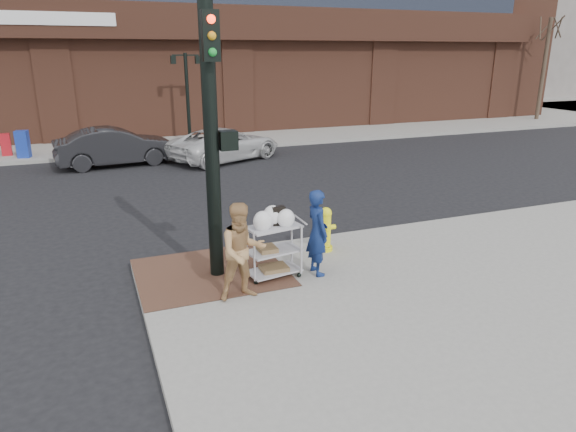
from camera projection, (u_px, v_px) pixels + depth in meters
name	position (u px, v px, depth m)	size (l,w,h in m)	color
ground	(255.00, 294.00, 9.34)	(220.00, 220.00, 0.00)	black
sidewalk_far	(279.00, 104.00, 42.03)	(65.00, 36.00, 0.15)	gray
brick_curb_ramp	(211.00, 272.00, 9.88)	(2.80, 2.40, 0.01)	brown
filler_block	(502.00, 4.00, 54.22)	(14.00, 20.00, 18.00)	slate
bare_tree_a	(552.00, 15.00, 30.43)	(1.80, 1.80, 7.20)	#382B21
lamp_post	(187.00, 88.00, 23.41)	(1.32, 0.22, 4.00)	black
traffic_signal_pole	(213.00, 134.00, 8.99)	(0.61, 0.51, 5.00)	black
woman_blue	(317.00, 232.00, 9.61)	(0.60, 0.40, 1.66)	navy
pedestrian_tan	(243.00, 252.00, 8.63)	(0.83, 0.64, 1.70)	tan
sedan_dark	(116.00, 147.00, 19.63)	(1.55, 4.45, 1.47)	black
minivan_white	(225.00, 144.00, 20.62)	(2.16, 4.69, 1.30)	silver
utility_cart	(274.00, 246.00, 9.52)	(1.06, 0.70, 1.36)	#AEADB2
fire_hydrant	(326.00, 229.00, 10.85)	(0.45, 0.31, 0.96)	#FFF715
newsbox_red	(6.00, 145.00, 20.88)	(0.37, 0.34, 0.89)	red
newsbox_blue	(23.00, 144.00, 20.43)	(0.45, 0.41, 1.07)	#18339E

